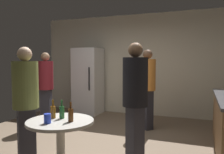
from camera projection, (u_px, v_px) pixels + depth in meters
ground_plane at (90, 149)px, 3.90m from camera, size 5.20×5.20×0.10m
wall_back at (133, 65)px, 6.25m from camera, size 5.32×0.06×2.70m
refrigerator at (88, 81)px, 6.31m from camera, size 0.70×0.68×1.80m
foreground_table at (60, 129)px, 2.74m from camera, size 0.80×0.80×0.73m
beer_bottle_amber at (53, 112)px, 2.82m from camera, size 0.06×0.06×0.23m
beer_bottle_brown at (71, 114)px, 2.66m from camera, size 0.06×0.06×0.23m
beer_bottle_green at (62, 112)px, 2.81m from camera, size 0.06×0.06×0.23m
plastic_cup_blue at (47, 119)px, 2.59m from camera, size 0.08×0.08×0.11m
person_in_black_shirt at (135, 95)px, 3.09m from camera, size 0.48×0.48×1.69m
person_in_olive_shirt at (26, 97)px, 3.09m from camera, size 0.48×0.48×1.63m
person_in_maroon_shirt at (46, 83)px, 5.16m from camera, size 0.42×0.42×1.64m
person_in_orange_shirt at (147, 83)px, 4.81m from camera, size 0.48×0.48×1.68m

